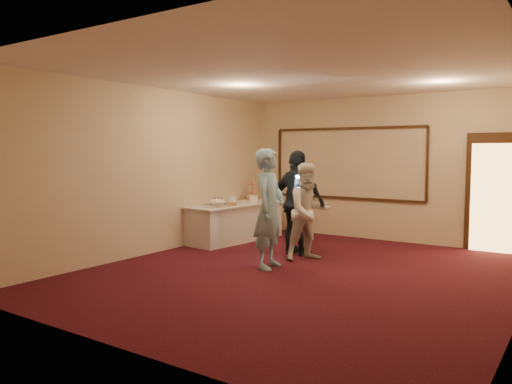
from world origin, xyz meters
TOP-DOWN VIEW (x-y plane):
  - floor at (0.00, 0.00)m, footprint 7.00×7.00m
  - room_walls at (0.00, 0.00)m, footprint 6.04×7.04m
  - wall_molding at (-0.80, 3.47)m, footprint 3.45×0.04m
  - doorway at (2.15, 3.45)m, footprint 1.05×0.07m
  - buffet_table at (-2.55, 1.73)m, footprint 1.15×2.42m
  - pavlova_tray at (-2.42, 1.01)m, footprint 0.37×0.52m
  - cupcake_stand at (-2.76, 2.70)m, footprint 0.32×0.32m
  - plate_stack_a at (-2.58, 1.71)m, footprint 0.19×0.19m
  - plate_stack_b at (-2.33, 2.14)m, footprint 0.20×0.20m
  - tart at (-2.35, 1.34)m, footprint 0.30×0.30m
  - man at (-0.61, 0.05)m, footprint 0.56×0.76m
  - woman at (-0.37, 0.93)m, footprint 0.96×1.02m
  - guest at (-0.75, 1.21)m, footprint 1.14×0.56m
  - camera_flash at (-0.64, 1.07)m, footprint 0.08×0.05m

SIDE VIEW (x-z plane):
  - floor at x=0.00m, z-range 0.00..0.00m
  - buffet_table at x=-2.55m, z-range 0.00..0.77m
  - tart at x=-2.35m, z-range 0.77..0.83m
  - woman at x=-0.37m, z-range 0.00..1.66m
  - pavlova_tray at x=-2.42m, z-range 0.76..0.94m
  - plate_stack_a at x=-2.58m, z-range 0.77..0.93m
  - plate_stack_b at x=-2.33m, z-range 0.77..0.93m
  - guest at x=-0.75m, z-range 0.00..1.87m
  - cupcake_stand at x=-2.76m, z-range 0.70..1.17m
  - man at x=-0.61m, z-range 0.00..1.90m
  - doorway at x=2.15m, z-range -0.02..2.18m
  - camera_flash at x=-0.64m, z-range 1.39..1.44m
  - wall_molding at x=-0.80m, z-range 0.83..2.38m
  - room_walls at x=0.00m, z-range 0.52..3.54m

